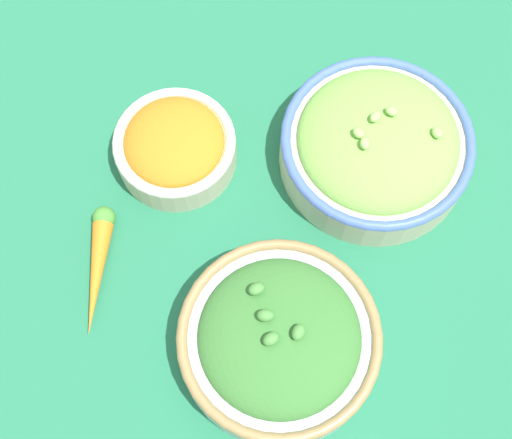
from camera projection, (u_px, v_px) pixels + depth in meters
name	position (u px, v px, depth m)	size (l,w,h in m)	color
ground_plane	(256.00, 229.00, 0.84)	(3.00, 3.00, 0.00)	#23704C
bowl_broccoli	(279.00, 340.00, 0.75)	(0.22, 0.22, 0.09)	#B2C1CC
bowl_lettuce	(376.00, 145.00, 0.84)	(0.23, 0.23, 0.09)	beige
bowl_carrots	(177.00, 144.00, 0.85)	(0.15, 0.15, 0.06)	beige
loose_carrot	(98.00, 266.00, 0.81)	(0.13, 0.11, 0.03)	orange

